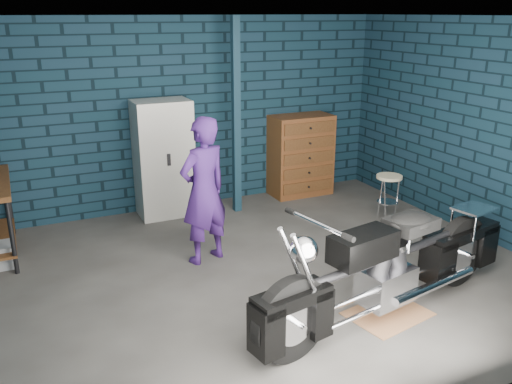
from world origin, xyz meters
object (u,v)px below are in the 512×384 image
motorcycle (393,258)px  tool_chest (301,155)px  person (204,191)px  shop_stool (388,198)px  locker (164,159)px

motorcycle → tool_chest: tool_chest is taller
person → shop_stool: (2.71, 0.17, -0.52)m
tool_chest → shop_stool: tool_chest is taller
locker → shop_stool: 3.13m
motorcycle → locker: size_ratio=1.64×
person → shop_stool: 2.77m
motorcycle → person: person is taller
motorcycle → shop_stool: (1.54, 2.03, -0.27)m
tool_chest → shop_stool: 1.60m
locker → tool_chest: bearing=0.0°
motorcycle → shop_stool: bearing=41.9°
person → tool_chest: 2.73m
person → locker: person is taller
person → tool_chest: (2.17, 1.65, -0.22)m
tool_chest → shop_stool: bearing=-69.8°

